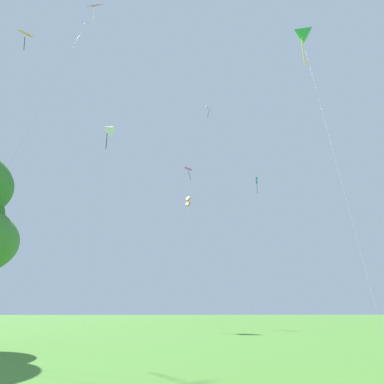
# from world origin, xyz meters

# --- Properties ---
(kite_teal_box) EXTENTS (3.56, 4.86, 17.94)m
(kite_teal_box) POSITION_xyz_m (9.52, 36.31, 16.94)
(kite_teal_box) COLOR teal
(kite_teal_box) RESTS_ON ground_plane
(kite_white_distant) EXTENTS (2.20, 4.99, 28.79)m
(kite_white_distant) POSITION_xyz_m (-11.01, 42.75, 27.66)
(kite_white_distant) COLOR white
(kite_white_distant) RESTS_ON ground_plane
(kite_pink_low) EXTENTS (1.09, 7.56, 20.93)m
(kite_pink_low) POSITION_xyz_m (1.10, 39.73, 18.83)
(kite_pink_low) COLOR pink
(kite_pink_low) RESTS_ON ground_plane
(kite_purple_streamer) EXTENTS (0.88, 7.04, 27.64)m
(kite_purple_streamer) POSITION_xyz_m (3.37, 34.68, 24.11)
(kite_purple_streamer) COLOR purple
(kite_purple_streamer) RESTS_ON ground_plane
(kite_yellow_diamond) EXTENTS (4.34, 9.91, 29.67)m
(kite_yellow_diamond) POSITION_xyz_m (-17.49, 25.77, 26.91)
(kite_yellow_diamond) COLOR yellow
(kite_yellow_diamond) RESTS_ON ground_plane
(kite_green_small) EXTENTS (4.50, 10.41, 27.39)m
(kite_green_small) POSITION_xyz_m (10.08, 20.96, 26.27)
(kite_green_small) COLOR green
(kite_green_small) RESTS_ON ground_plane
(kite_orange_box) EXTENTS (2.88, 7.21, 15.86)m
(kite_orange_box) POSITION_xyz_m (1.01, 38.93, 15.02)
(kite_orange_box) COLOR orange
(kite_orange_box) RESTS_ON ground_plane
(kite_red_high) EXTENTS (4.57, 4.45, 22.86)m
(kite_red_high) POSITION_xyz_m (-7.97, 16.04, 20.42)
(kite_red_high) COLOR red
(kite_red_high) RESTS_ON ground_plane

